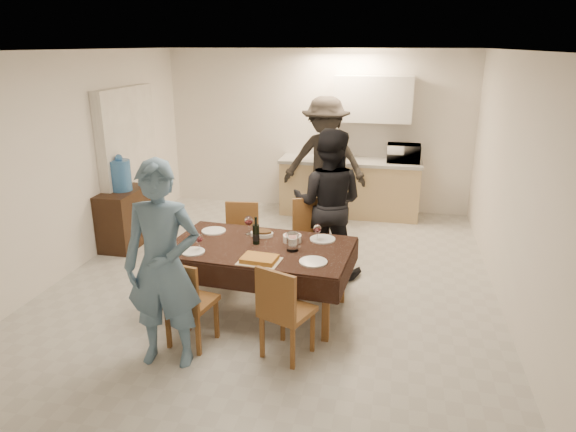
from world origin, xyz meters
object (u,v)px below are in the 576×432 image
Objects in this scene: console at (125,218)px; water_pitcher at (292,242)px; microwave at (404,153)px; dining_table at (260,249)px; person_near at (163,266)px; savoury_tart at (259,259)px; wine_bottle at (256,230)px; person_kitchen at (325,161)px; water_jug at (121,175)px; person_far at (328,204)px.

water_pitcher is at bearing -28.50° from console.
dining_table is at bearing 67.39° from microwave.
microwave is (1.41, 3.39, 0.37)m from dining_table.
person_near is (-0.55, -1.05, 0.22)m from dining_table.
water_pitcher is at bearing 72.85° from microwave.
savoury_tart is at bearing 70.82° from microwave.
person_kitchen is (0.29, 2.89, 0.11)m from wine_bottle.
dining_table is 6.63× the size of wine_bottle.
console is 0.47× the size of person_near.
person_kitchen is at bearing 21.06° from microwave.
savoury_tart is at bearing -36.42° from water_jug.
microwave is at bearing 28.41° from console.
person_near reaches higher than microwave.
microwave is at bearing -107.22° from person_far.
person_far reaches higher than water_pitcher.
dining_table is 2.25× the size of console.
savoury_tart is 0.22× the size of person_far.
microwave is 0.29× the size of person_far.
water_pitcher is (2.64, -1.43, 0.42)m from console.
water_jug reaches higher than microwave.
water_jug is 0.23× the size of person_near.
person_kitchen is at bearing 89.60° from dining_table.
person_far reaches higher than savoury_tart.
person_far is at bearing 66.66° from dining_table.
water_jug reaches higher than water_pitcher.
wine_bottle is 0.15× the size of person_kitchen.
console is at bearing 0.00° from water_jug.
savoury_tart reaches higher than dining_table.
microwave is at bearing 70.82° from savoury_tart.
person_far is 1.91m from person_kitchen.
person_near is 1.02× the size of person_far.
water_jug is 2.27× the size of water_pitcher.
person_far reaches higher than microwave.
console is 3.03m from person_near.
water_jug reaches higher than console.
person_far is (2.84, -0.33, -0.11)m from water_jug.
wine_bottle is 0.16× the size of person_near.
microwave is (3.70, 2.00, 0.06)m from water_jug.
water_jug is at bearing 151.50° from water_pitcher.
water_pitcher is 3.60m from microwave.
person_near is at bearing -131.99° from water_pitcher.
person_far is at bearing -6.70° from console.
person_near is 2.37m from person_far.
console is 0.60m from water_jug.
microwave is 1.25m from person_kitchen.
microwave reaches higher than console.
person_kitchen is (0.14, 3.32, 0.23)m from savoury_tart.
wine_bottle is (2.24, -1.33, -0.13)m from water_jug.
water_jug is at bearing 143.58° from savoury_tart.
person_near reaches higher than wine_bottle.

